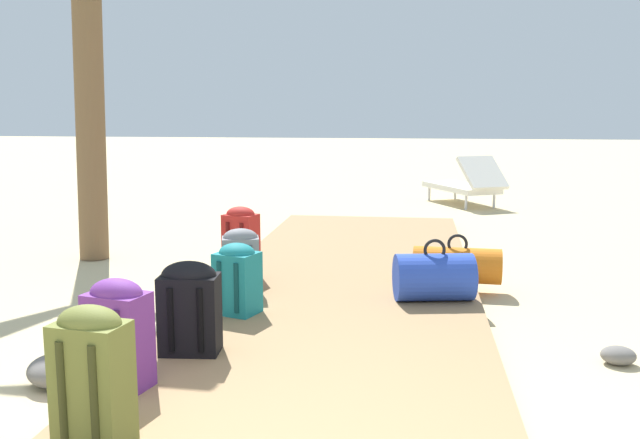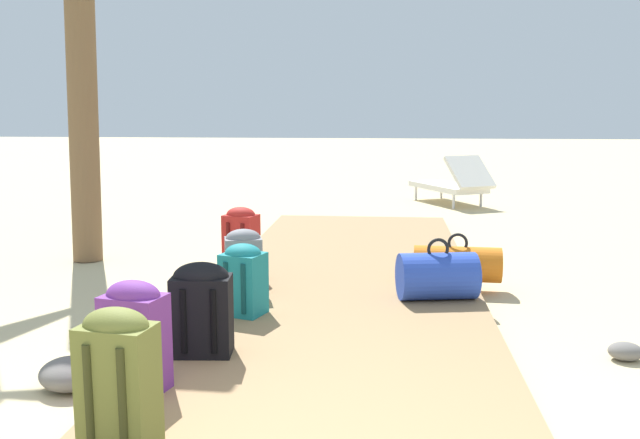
% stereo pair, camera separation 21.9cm
% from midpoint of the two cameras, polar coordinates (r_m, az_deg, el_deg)
% --- Properties ---
extents(ground_plane, '(60.00, 60.00, 0.00)m').
position_cam_midpoint_polar(ground_plane, '(4.89, 2.30, -8.43)').
color(ground_plane, '#CCB789').
extents(boardwalk, '(2.10, 7.17, 0.08)m').
position_cam_midpoint_polar(boardwalk, '(5.57, 3.01, -5.83)').
color(boardwalk, '#9E7A51').
rests_on(boardwalk, ground).
extents(backpack_black, '(0.35, 0.26, 0.54)m').
position_cam_midpoint_polar(backpack_black, '(4.04, -9.11, -6.95)').
color(backpack_black, black).
rests_on(backpack_black, boardwalk).
extents(backpack_grey, '(0.32, 0.27, 0.50)m').
position_cam_midpoint_polar(backpack_grey, '(5.29, -5.34, -3.28)').
color(backpack_grey, slate).
rests_on(backpack_grey, boardwalk).
extents(duffel_bag_blue, '(0.62, 0.44, 0.46)m').
position_cam_midpoint_polar(duffel_bag_blue, '(5.18, 10.53, -4.66)').
color(duffel_bag_blue, '#2847B7').
rests_on(duffel_bag_blue, boardwalk).
extents(duffel_bag_orange, '(0.71, 0.33, 0.40)m').
position_cam_midpoint_polar(duffel_bag_orange, '(5.74, 12.24, -3.66)').
color(duffel_bag_orange, orange).
rests_on(duffel_bag_orange, boardwalk).
extents(backpack_teal, '(0.33, 0.31, 0.49)m').
position_cam_midpoint_polar(backpack_teal, '(4.77, -5.51, -4.70)').
color(backpack_teal, '#197A7F').
rests_on(backpack_teal, boardwalk).
extents(backpack_purple, '(0.34, 0.27, 0.56)m').
position_cam_midpoint_polar(backpack_purple, '(3.62, -14.57, -8.84)').
color(backpack_purple, '#6B2D84').
rests_on(backpack_purple, boardwalk).
extents(backpack_olive, '(0.32, 0.25, 0.61)m').
position_cam_midpoint_polar(backpack_olive, '(3.03, -16.21, -12.06)').
color(backpack_olive, olive).
rests_on(backpack_olive, boardwalk).
extents(backpack_red, '(0.30, 0.26, 0.60)m').
position_cam_midpoint_polar(backpack_red, '(5.77, -5.43, -1.74)').
color(backpack_red, red).
rests_on(backpack_red, boardwalk).
extents(lounge_chair, '(1.25, 1.66, 0.77)m').
position_cam_midpoint_polar(lounge_chair, '(10.89, 12.44, 2.86)').
color(lounge_chair, white).
rests_on(lounge_chair, ground).
extents(rock_left_far, '(0.47, 0.47, 0.16)m').
position_cam_midpoint_polar(rock_left_far, '(4.04, -19.25, -11.59)').
color(rock_left_far, slate).
rests_on(rock_left_far, ground).
extents(rock_right_near, '(0.21, 0.18, 0.11)m').
position_cam_midpoint_polar(rock_right_near, '(4.50, 24.57, -10.11)').
color(rock_right_near, slate).
rests_on(rock_right_near, ground).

